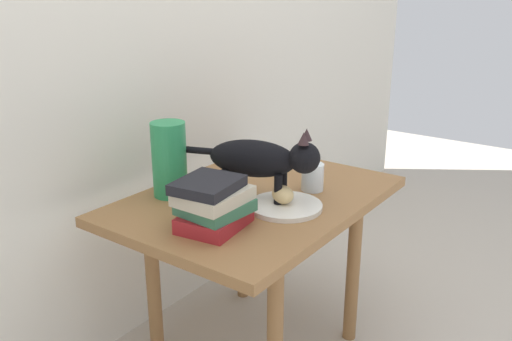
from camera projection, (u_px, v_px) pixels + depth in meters
The scene contains 9 objects.
back_panel at pixel (147, 3), 1.72m from camera, with size 4.00×0.04×2.20m, color silver.
side_table at pixel (256, 216), 1.68m from camera, with size 0.86×0.61×0.55m.
plate at pixel (285, 206), 1.56m from camera, with size 0.21×0.21×0.01m, color silver.
bread_roll at pixel (283, 194), 1.56m from camera, with size 0.08×0.06×0.05m, color #E0BC7A.
cat at pixel (263, 159), 1.56m from camera, with size 0.20×0.46×0.23m.
book_stack at pixel (213, 204), 1.42m from camera, with size 0.21×0.17×0.14m.
green_vase at pixel (169, 159), 1.63m from camera, with size 0.10×0.10×0.23m, color #288C51.
candle_jar at pixel (312, 178), 1.69m from camera, with size 0.07×0.07×0.08m.
tv_remote at pixel (278, 164), 1.92m from camera, with size 0.15×0.04×0.02m, color black.
Camera 1 is at (-1.25, -0.91, 1.15)m, focal length 38.15 mm.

